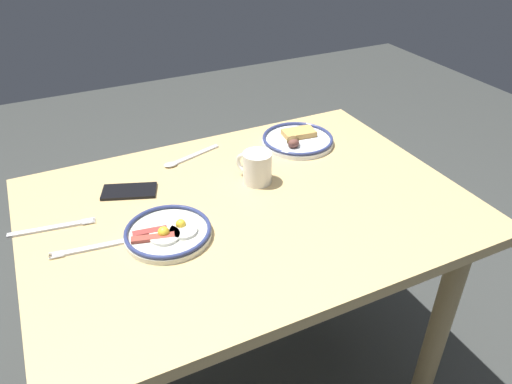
# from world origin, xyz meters

# --- Properties ---
(ground_plane) EXTENTS (6.00, 6.00, 0.00)m
(ground_plane) POSITION_xyz_m (0.00, 0.00, 0.00)
(ground_plane) COLOR #373937
(dining_table) EXTENTS (1.13, 0.81, 0.75)m
(dining_table) POSITION_xyz_m (0.00, 0.00, 0.63)
(dining_table) COLOR tan
(dining_table) RESTS_ON ground_plane
(plate_near_main) EXTENTS (0.21, 0.21, 0.04)m
(plate_near_main) POSITION_xyz_m (0.23, 0.04, 0.76)
(plate_near_main) COLOR silver
(plate_near_main) RESTS_ON dining_table
(plate_center_pancakes) EXTENTS (0.23, 0.23, 0.05)m
(plate_center_pancakes) POSITION_xyz_m (-0.29, -0.24, 0.76)
(plate_center_pancakes) COLOR white
(plate_center_pancakes) RESTS_ON dining_table
(coffee_mug) EXTENTS (0.08, 0.11, 0.09)m
(coffee_mug) POSITION_xyz_m (-0.07, -0.09, 0.80)
(coffee_mug) COLOR white
(coffee_mug) RESTS_ON dining_table
(cell_phone) EXTENTS (0.16, 0.12, 0.01)m
(cell_phone) POSITION_xyz_m (0.27, -0.19, 0.75)
(cell_phone) COLOR black
(cell_phone) RESTS_ON dining_table
(fork_near) EXTENTS (0.18, 0.04, 0.01)m
(fork_near) POSITION_xyz_m (0.40, 0.01, 0.75)
(fork_near) COLOR silver
(fork_near) RESTS_ON dining_table
(fork_far) EXTENTS (0.20, 0.04, 0.01)m
(fork_far) POSITION_xyz_m (0.47, -0.11, 0.75)
(fork_far) COLOR silver
(fork_far) RESTS_ON dining_table
(tea_spoon) EXTENTS (0.19, 0.07, 0.01)m
(tea_spoon) POSITION_xyz_m (0.08, -0.29, 0.75)
(tea_spoon) COLOR silver
(tea_spoon) RESTS_ON dining_table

